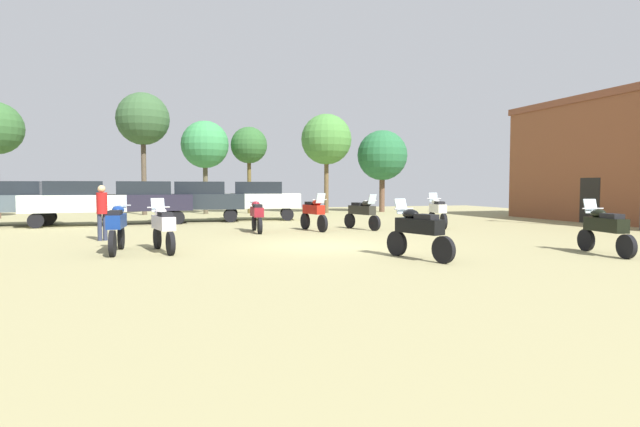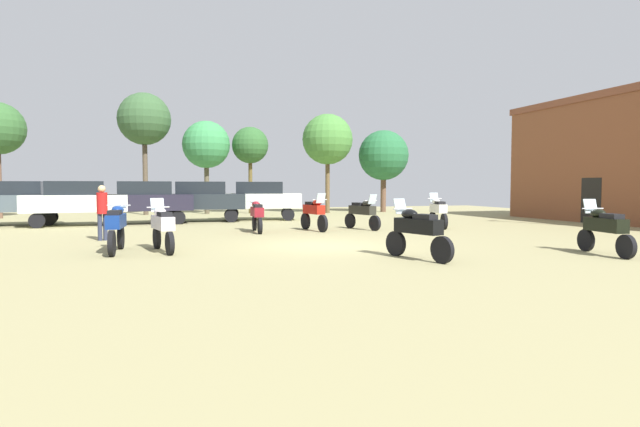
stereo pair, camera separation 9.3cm
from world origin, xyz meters
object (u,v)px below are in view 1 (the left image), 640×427
at_px(car_2, 259,198).
at_px(tree_3, 382,156).
at_px(car_3, 74,200).
at_px(tree_4, 326,140).
at_px(motorcycle_8, 163,226).
at_px(car_5, 143,199).
at_px(car_4, 11,200).
at_px(person_1, 102,208).
at_px(motorcycle_7, 314,212).
at_px(motorcycle_3, 437,211).
at_px(motorcycle_6, 418,230).
at_px(motorcycle_4, 117,225).
at_px(car_6, 201,198).
at_px(tree_7, 205,145).
at_px(tree_6, 143,120).
at_px(tree_1, 249,146).
at_px(motorcycle_5, 257,214).
at_px(motorcycle_2, 605,228).
at_px(motorcycle_1, 362,212).

xyz_separation_m(car_2, tree_3, (9.64, 5.78, 2.68)).
xyz_separation_m(car_3, tree_4, (14.13, 7.02, 3.64)).
bearing_deg(car_2, motorcycle_8, 168.81).
distance_m(motorcycle_8, tree_4, 20.79).
distance_m(car_3, car_5, 2.93).
relative_size(car_4, tree_4, 0.69).
height_order(person_1, tree_4, tree_4).
distance_m(motorcycle_7, car_5, 8.78).
bearing_deg(car_5, motorcycle_3, -120.45).
xyz_separation_m(motorcycle_6, person_1, (-7.83, 6.94, 0.34)).
distance_m(motorcycle_4, car_6, 11.85).
bearing_deg(motorcycle_3, motorcycle_7, -170.35).
xyz_separation_m(car_4, tree_7, (9.18, 7.34, 3.21)).
xyz_separation_m(car_6, tree_6, (-2.85, 7.17, 4.66)).
relative_size(tree_1, tree_7, 0.95).
relative_size(person_1, tree_7, 0.31).
distance_m(motorcycle_5, tree_1, 14.23).
relative_size(motorcycle_2, tree_6, 0.28).
relative_size(car_5, tree_1, 0.79).
bearing_deg(car_4, tree_3, -80.35).
bearing_deg(tree_3, tree_7, 174.68).
distance_m(motorcycle_7, person_1, 7.83).
relative_size(motorcycle_7, tree_3, 0.39).
bearing_deg(motorcycle_6, tree_6, 90.68).
height_order(motorcycle_3, car_5, car_5).
xyz_separation_m(motorcycle_5, tree_4, (6.92, 12.47, 4.09)).
height_order(motorcycle_6, car_2, car_2).
distance_m(person_1, tree_6, 15.98).
relative_size(motorcycle_1, car_4, 0.49).
distance_m(motorcycle_2, motorcycle_6, 5.12).
bearing_deg(tree_4, tree_3, 3.54).
bearing_deg(car_5, motorcycle_6, -158.38).
bearing_deg(car_3, motorcycle_7, -125.93).
bearing_deg(tree_6, motorcycle_3, -48.99).
relative_size(tree_4, tree_6, 0.87).
height_order(car_2, tree_4, tree_4).
bearing_deg(motorcycle_2, tree_4, 100.80).
height_order(motorcycle_1, car_4, car_4).
relative_size(car_5, tree_3, 0.79).
bearing_deg(car_3, motorcycle_5, -132.99).
relative_size(motorcycle_4, motorcycle_8, 1.03).
height_order(motorcycle_3, car_4, car_4).
height_order(motorcycle_3, tree_6, tree_6).
relative_size(motorcycle_6, tree_6, 0.29).
height_order(tree_4, tree_7, tree_4).
bearing_deg(car_2, person_1, 152.25).
xyz_separation_m(motorcycle_2, motorcycle_6, (-5.08, 0.68, 0.02)).
height_order(motorcycle_3, person_1, person_1).
bearing_deg(motorcycle_8, motorcycle_4, 160.31).
bearing_deg(car_4, person_1, -157.26).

